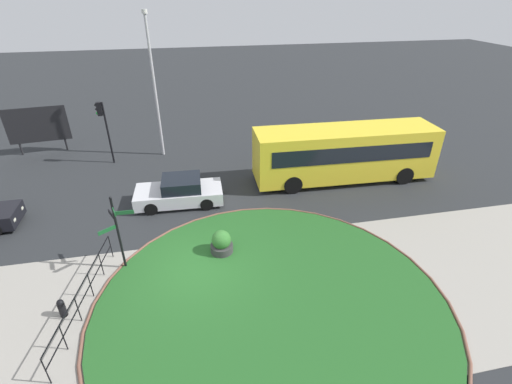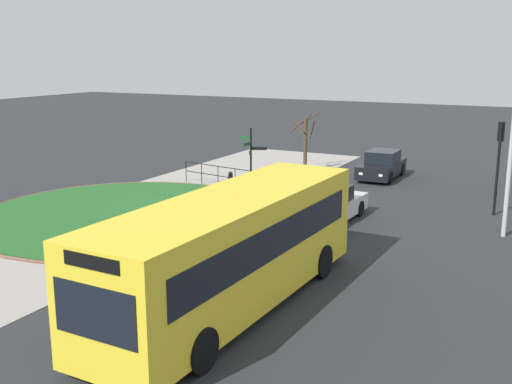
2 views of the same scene
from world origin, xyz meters
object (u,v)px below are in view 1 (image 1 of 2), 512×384
bus_yellow (344,153)px  planter_near_signpost (222,244)px  car_far_lane (180,192)px  signpost_directional (117,229)px  bollard_foreground (62,308)px  lamppost_tall (154,84)px  billboard_left (37,125)px  traffic_light_near (103,119)px

bus_yellow → planter_near_signpost: (-7.56, -5.32, -1.14)m
bus_yellow → car_far_lane: (-9.14, -0.88, -0.98)m
signpost_directional → car_far_lane: signpost_directional is taller
signpost_directional → bollard_foreground: (-1.78, -2.10, -1.51)m
bus_yellow → lamppost_tall: lamppost_tall is taller
bus_yellow → billboard_left: (-17.85, 7.54, 0.26)m
bollard_foreground → lamppost_tall: lamppost_tall is taller
bollard_foreground → planter_near_signpost: 6.05m
bollard_foreground → traffic_light_near: traffic_light_near is taller
car_far_lane → lamppost_tall: size_ratio=0.51×
signpost_directional → planter_near_signpost: bearing=2.1°
signpost_directional → lamppost_tall: size_ratio=0.38×
signpost_directional → car_far_lane: 5.25m
bus_yellow → planter_near_signpost: bus_yellow is taller
bollard_foreground → car_far_lane: car_far_lane is taller
bollard_foreground → bus_yellow: bus_yellow is taller
signpost_directional → bus_yellow: signpost_directional is taller
planter_near_signpost → bus_yellow: bearing=35.1°
signpost_directional → traffic_light_near: traffic_light_near is taller
signpost_directional → billboard_left: 14.51m
lamppost_tall → billboard_left: 8.42m
bus_yellow → car_far_lane: bus_yellow is taller
traffic_light_near → planter_near_signpost: size_ratio=3.55×
billboard_left → bollard_foreground: bearing=-78.9°
car_far_lane → billboard_left: 12.18m
planter_near_signpost → bollard_foreground: bearing=-158.3°
bus_yellow → billboard_left: size_ratio=2.74×
traffic_light_near → bollard_foreground: bearing=87.8°
billboard_left → planter_near_signpost: (10.29, -12.86, -1.40)m
signpost_directional → planter_near_signpost: (3.84, 0.14, -1.40)m
car_far_lane → planter_near_signpost: size_ratio=4.07×
signpost_directional → traffic_light_near: 10.61m
signpost_directional → car_far_lane: bearing=63.7°
car_far_lane → bollard_foreground: bearing=61.2°
bollard_foreground → bus_yellow: (13.17, 7.56, 1.26)m
billboard_left → planter_near_signpost: 16.53m
signpost_directional → planter_near_signpost: size_ratio=3.00×
signpost_directional → traffic_light_near: (-1.88, 10.40, 0.93)m
bollard_foreground → planter_near_signpost: size_ratio=0.66×
bollard_foreground → lamppost_tall: bearing=76.9°
planter_near_signpost → lamppost_tall: bearing=103.1°
bollard_foreground → car_far_lane: bearing=58.8°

